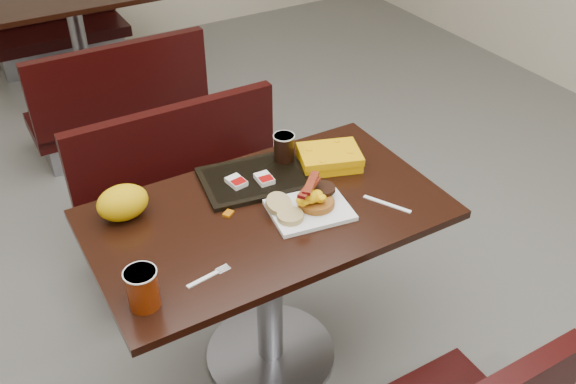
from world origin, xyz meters
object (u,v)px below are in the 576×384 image
paper_bag (123,203)px  bench_far_n (55,17)px  table_far (81,48)px  coffee_cup_near (143,289)px  hashbrown_sleeve_right (264,179)px  pancake_stack (316,201)px  table_near (269,290)px  fork (203,279)px  platter (310,210)px  tray (255,179)px  bench_near_n (195,197)px  coffee_cup_far (284,148)px  bench_far_s (114,92)px  knife (387,204)px  clamshell (330,158)px  hashbrown_sleeve_left (236,182)px

paper_bag → bench_far_n: bearing=82.1°
table_far → coffee_cup_near: size_ratio=9.64×
coffee_cup_near → hashbrown_sleeve_right: (0.57, 0.35, -0.03)m
hashbrown_sleeve_right → table_far: bearing=93.7°
pancake_stack → table_far: bearing=93.2°
hashbrown_sleeve_right → table_near: bearing=-112.4°
pancake_stack → fork: size_ratio=0.88×
table_near → hashbrown_sleeve_right: size_ratio=16.63×
platter → tray: 0.27m
bench_near_n → coffee_cup_far: (0.20, -0.47, 0.46)m
bench_near_n → table_far: size_ratio=0.83×
paper_bag → bench_far_s: bearing=75.8°
coffee_cup_near → tray: 0.68m
table_far → tray: tray is taller
table_near → platter: bearing=-32.3°
knife → tray: tray is taller
table_far → clamshell: clamshell is taller
table_near → platter: size_ratio=4.50×
hashbrown_sleeve_left → paper_bag: bearing=166.6°
table_far → pancake_stack: 2.71m
bench_far_s → clamshell: size_ratio=4.47×
hashbrown_sleeve_left → coffee_cup_far: bearing=5.5°
table_near → coffee_cup_far: (0.20, 0.23, 0.44)m
paper_bag → coffee_cup_near: bearing=-100.8°
pancake_stack → paper_bag: 0.64m
hashbrown_sleeve_right → tray: bearing=115.8°
table_near → paper_bag: (-0.43, 0.21, 0.44)m
pancake_stack → hashbrown_sleeve_right: size_ratio=1.77×
table_near → hashbrown_sleeve_right: bearing=65.3°
bench_far_n → paper_bag: 3.15m
table_far → fork: (-0.33, -2.80, 0.38)m
hashbrown_sleeve_right → clamshell: clamshell is taller
bench_far_s → bench_far_n: (0.00, 1.40, 0.00)m
hashbrown_sleeve_left → bench_far_s: bearing=80.9°
table_near → pancake_stack: 0.44m
knife → hashbrown_sleeve_left: size_ratio=2.43×
bench_far_n → coffee_cup_far: bearing=-86.4°
pancake_stack → coffee_cup_near: (-0.66, -0.14, 0.03)m
platter → coffee_cup_far: coffee_cup_far is taller
clamshell → fork: bearing=-134.4°
table_near → hashbrown_sleeve_right: hashbrown_sleeve_right is taller
coffee_cup_near → paper_bag: coffee_cup_near is taller
coffee_cup_far → clamshell: coffee_cup_far is taller
bench_near_n → paper_bag: (-0.43, -0.49, 0.45)m
table_near → tray: size_ratio=3.17×
table_far → tray: 2.45m
table_far → hashbrown_sleeve_right: 2.49m
tray → clamshell: size_ratio=1.69×
paper_bag → hashbrown_sleeve_right: bearing=-8.2°
platter → paper_bag: 0.62m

